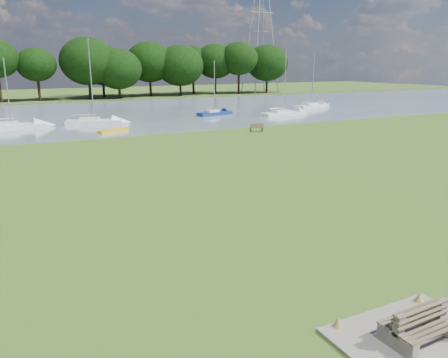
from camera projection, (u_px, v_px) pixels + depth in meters
name	position (u px, v px, depth m)	size (l,w,h in m)	color
ground	(202.00, 199.00, 23.64)	(220.00, 220.00, 0.00)	#596822
river	(77.00, 116.00, 59.83)	(220.00, 40.00, 0.10)	slate
far_bank	(53.00, 99.00, 85.68)	(220.00, 20.00, 0.40)	#4C6626
concrete_pad	(418.00, 341.00, 11.56)	(4.20, 3.20, 0.10)	gray
bench_pair	(420.00, 325.00, 11.43)	(1.98, 1.19, 1.05)	gray
riverbank_bench	(257.00, 128.00, 46.15)	(1.52, 0.77, 0.90)	brown
kayak	(113.00, 131.00, 45.64)	(3.41, 0.80, 0.34)	yellow
pylon	(261.00, 11.00, 99.31)	(6.36, 4.46, 29.34)	#A7A7A7
sailboat_1	(93.00, 120.00, 51.37)	(6.68, 3.67, 9.68)	white
sailboat_4	(311.00, 105.00, 69.42)	(7.31, 3.93, 8.60)	white
sailboat_6	(284.00, 112.00, 59.83)	(6.98, 2.55, 8.83)	white
sailboat_7	(214.00, 112.00, 60.01)	(5.34, 2.53, 7.28)	navy
sailboat_8	(11.00, 125.00, 47.50)	(6.95, 2.26, 7.59)	white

